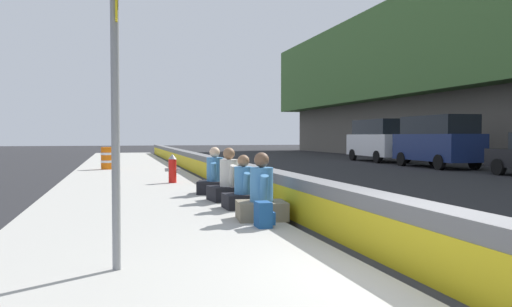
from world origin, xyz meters
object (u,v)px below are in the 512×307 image
at_px(backpack, 264,215).
at_px(construction_barrel, 107,158).
at_px(route_sign_post, 115,75).
at_px(seated_person_far, 215,179).
at_px(seated_person_foreground, 262,198).
at_px(parked_car_fourth, 437,140).
at_px(fire_hydrant, 172,168).
at_px(seated_person_middle, 243,191).
at_px(seated_person_rear, 229,184).
at_px(parked_car_midline, 379,139).

xyz_separation_m(backpack, construction_barrel, (15.00, 2.62, 0.28)).
xyz_separation_m(route_sign_post, seated_person_far, (6.76, -2.33, -1.71)).
relative_size(backpack, construction_barrel, 0.42).
bearing_deg(route_sign_post, seated_person_foreground, -41.31).
bearing_deg(backpack, route_sign_post, 131.96).
bearing_deg(parked_car_fourth, fire_hydrant, 114.45).
distance_m(seated_person_foreground, seated_person_middle, 1.40).
height_order(fire_hydrant, parked_car_fourth, parked_car_fourth).
distance_m(fire_hydrant, backpack, 7.97).
xyz_separation_m(seated_person_rear, parked_car_fourth, (10.75, -12.83, 0.85)).
distance_m(route_sign_post, seated_person_foreground, 3.99).
bearing_deg(seated_person_rear, route_sign_post, 156.01).
xyz_separation_m(seated_person_middle, parked_car_fourth, (12.02, -12.81, 0.88)).
xyz_separation_m(fire_hydrant, parked_car_midline, (12.26, -13.79, 0.77)).
bearing_deg(seated_person_rear, backpack, 176.98).
bearing_deg(seated_person_foreground, backpack, 166.88).
xyz_separation_m(fire_hydrant, backpack, (-7.95, -0.58, -0.25)).
height_order(backpack, parked_car_midline, parked_car_midline).
bearing_deg(fire_hydrant, construction_barrel, 16.10).
height_order(fire_hydrant, construction_barrel, construction_barrel).
xyz_separation_m(route_sign_post, construction_barrel, (16.99, 0.41, -1.59)).
bearing_deg(fire_hydrant, parked_car_fourth, -65.55).
bearing_deg(seated_person_middle, route_sign_post, 149.60).
bearing_deg(fire_hydrant, seated_person_foreground, -174.06).
relative_size(route_sign_post, seated_person_foreground, 3.13).
height_order(seated_person_rear, seated_person_far, seated_person_rear).
relative_size(seated_person_rear, construction_barrel, 1.23).
relative_size(route_sign_post, backpack, 9.00).
bearing_deg(seated_person_foreground, construction_barrel, 11.05).
relative_size(route_sign_post, seated_person_rear, 3.08).
height_order(backpack, parked_car_fourth, parked_car_fourth).
relative_size(fire_hydrant, parked_car_fourth, 0.17).
bearing_deg(fire_hydrant, seated_person_rear, -170.51).
relative_size(seated_person_foreground, parked_car_fourth, 0.22).
bearing_deg(seated_person_middle, fire_hydrant, 7.61).
distance_m(fire_hydrant, parked_car_midline, 18.47).
relative_size(backpack, parked_car_fourth, 0.08).
xyz_separation_m(seated_person_middle, seated_person_far, (2.65, 0.08, 0.03)).
bearing_deg(parked_car_midline, route_sign_post, 145.22).
bearing_deg(route_sign_post, seated_person_rear, -23.99).
relative_size(seated_person_foreground, backpack, 2.87).
height_order(seated_person_far, parked_car_midline, parked_car_midline).
distance_m(construction_barrel, parked_car_fourth, 15.67).
relative_size(seated_person_far, backpack, 2.89).
bearing_deg(backpack, parked_car_fourth, -42.63).
distance_m(seated_person_foreground, construction_barrel, 14.55).
bearing_deg(construction_barrel, seated_person_far, -165.01).
bearing_deg(construction_barrel, seated_person_rear, -166.45).
distance_m(route_sign_post, construction_barrel, 17.07).
relative_size(route_sign_post, seated_person_far, 3.12).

